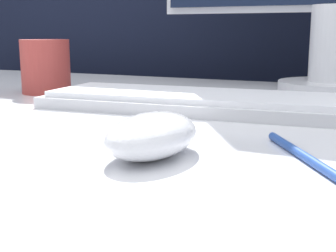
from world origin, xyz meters
The scene contains 5 objects.
partition_panel centered at (0.00, 0.56, 0.70)m, with size 5.00×0.03×1.40m.
computer_mouse_near centered at (-0.02, -0.22, 0.73)m, with size 0.07×0.12×0.04m.
keyboard centered at (-0.08, 0.03, 0.73)m, with size 0.43×0.18×0.02m.
mug centered at (-0.38, 0.08, 0.76)m, with size 0.08×0.08×0.09m.
pen centered at (0.10, -0.18, 0.72)m, with size 0.08×0.13×0.01m.
Camera 1 is at (0.16, -0.58, 0.82)m, focal length 50.00 mm.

